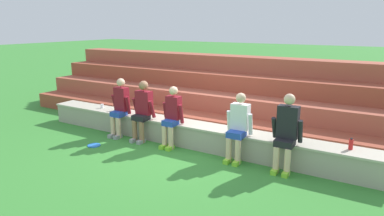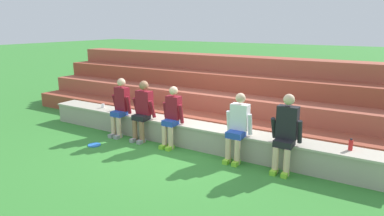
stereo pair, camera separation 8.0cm
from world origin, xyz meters
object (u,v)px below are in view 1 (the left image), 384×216
Objects in this scene: plastic_cup_middle at (102,106)px; person_far_left at (120,106)px; person_right_of_center at (238,126)px; person_far_right at (286,131)px; person_center at (172,116)px; water_bottle_near_left at (116,107)px; water_bottle_mid_right at (351,144)px; person_left_of_center at (142,109)px; frisbee at (94,145)px.

person_far_left is at bearing -18.91° from plastic_cup_middle.
person_right_of_center is (2.98, 0.03, -0.02)m from person_far_left.
person_far_right is 4.82m from plastic_cup_middle.
water_bottle_near_left is (-1.87, 0.30, -0.09)m from person_center.
plastic_cup_middle is (-4.80, 0.30, -0.20)m from person_far_right.
person_center is at bearing 0.45° from person_far_left.
person_far_left is 1.46m from person_center.
water_bottle_mid_right is at bearing 0.16° from water_bottle_near_left.
person_left_of_center is 1.32m from frisbee.
water_bottle_mid_right is 5.13m from frisbee.
frisbee is at bearing -149.89° from person_center.
person_far_left is at bearing -36.95° from water_bottle_near_left.
person_right_of_center is 0.94× the size of person_far_right.
person_far_left is at bearing -179.97° from person_far_right.
person_far_left reaches higher than frisbee.
person_left_of_center reaches higher than plastic_cup_middle.
person_right_of_center is 3.40m from water_bottle_near_left.
person_right_of_center is at bearing 16.26° from frisbee.
frisbee is at bearing -71.50° from water_bottle_near_left.
person_left_of_center is at bearing -175.88° from water_bottle_mid_right.
person_left_of_center reaches higher than person_center.
person_right_of_center is (2.32, 0.01, -0.03)m from person_left_of_center.
water_bottle_near_left is 0.75× the size of frisbee.
person_far_right is (3.91, 0.00, 0.03)m from person_far_left.
person_far_left reaches higher than person_right_of_center.
water_bottle_near_left is at bearing -179.84° from water_bottle_mid_right.
person_far_left is 4.93× the size of frisbee.
water_bottle_near_left is (-4.32, 0.31, -0.15)m from person_far_right.
person_right_of_center is at bearing -4.74° from water_bottle_near_left.
person_far_right reaches higher than person_center.
person_center is 1.52m from person_right_of_center.
person_center is at bearing -0.33° from person_left_of_center.
person_center is (1.46, 0.01, -0.03)m from person_far_left.
person_right_of_center is at bearing -171.40° from water_bottle_mid_right.
water_bottle_near_left is (-0.41, 0.31, -0.12)m from person_far_left.
frisbee is (0.39, -1.16, -0.58)m from water_bottle_near_left.
person_right_of_center is 4.76× the size of frisbee.
person_far_left reaches higher than water_bottle_mid_right.
water_bottle_near_left is at bearing 143.05° from person_far_left.
water_bottle_mid_right is (4.94, 0.32, -0.12)m from person_far_left.
water_bottle_near_left is at bearing 108.50° from frisbee.
person_far_right reaches higher than plastic_cup_middle.
frisbee is at bearing -167.80° from person_far_right.
person_far_right is at bearing -162.63° from water_bottle_mid_right.
person_right_of_center reaches higher than water_bottle_mid_right.
person_center is 6.32× the size of water_bottle_near_left.
person_left_of_center is 1.03× the size of person_right_of_center.
plastic_cup_middle is at bearing 175.89° from person_right_of_center.
person_center is (0.80, -0.00, -0.04)m from person_left_of_center.
person_left_of_center reaches higher than water_bottle_mid_right.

